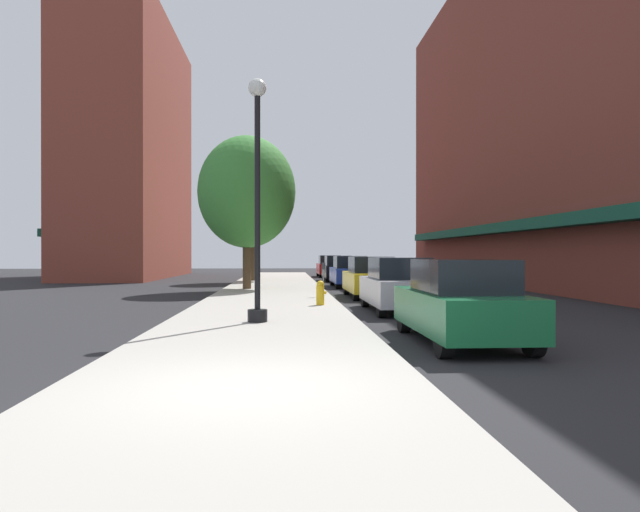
{
  "coord_description": "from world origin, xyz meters",
  "views": [
    {
      "loc": [
        0.53,
        -7.09,
        1.77
      ],
      "look_at": [
        2.19,
        19.43,
        1.67
      ],
      "focal_mm": 32.04,
      "sensor_mm": 36.0,
      "label": 1
    }
  ],
  "objects_px": {
    "fire_hydrant": "(320,293)",
    "car_green": "(460,303)",
    "car_black": "(338,269)",
    "car_silver": "(398,285)",
    "car_red": "(329,266)",
    "lamppost": "(257,195)",
    "parking_meter_near": "(323,275)",
    "tree_mid": "(247,192)",
    "car_blue": "(349,272)",
    "tree_near": "(253,207)",
    "car_yellow": "(370,278)"
  },
  "relations": [
    {
      "from": "tree_mid",
      "to": "fire_hydrant",
      "type": "bearing_deg",
      "value": -71.68
    },
    {
      "from": "car_green",
      "to": "car_yellow",
      "type": "xyz_separation_m",
      "value": [
        0.0,
        11.89,
        0.0
      ]
    },
    {
      "from": "fire_hydrant",
      "to": "car_green",
      "type": "height_order",
      "value": "car_green"
    },
    {
      "from": "tree_mid",
      "to": "car_green",
      "type": "height_order",
      "value": "tree_mid"
    },
    {
      "from": "car_blue",
      "to": "tree_near",
      "type": "bearing_deg",
      "value": 133.42
    },
    {
      "from": "car_green",
      "to": "car_black",
      "type": "relative_size",
      "value": 1.0
    },
    {
      "from": "lamppost",
      "to": "car_green",
      "type": "relative_size",
      "value": 1.37
    },
    {
      "from": "fire_hydrant",
      "to": "tree_near",
      "type": "distance_m",
      "value": 18.08
    },
    {
      "from": "lamppost",
      "to": "car_black",
      "type": "bearing_deg",
      "value": 79.89
    },
    {
      "from": "fire_hydrant",
      "to": "parking_meter_near",
      "type": "height_order",
      "value": "parking_meter_near"
    },
    {
      "from": "lamppost",
      "to": "car_black",
      "type": "distance_m",
      "value": 23.61
    },
    {
      "from": "lamppost",
      "to": "car_green",
      "type": "bearing_deg",
      "value": -34.56
    },
    {
      "from": "car_black",
      "to": "car_green",
      "type": "bearing_deg",
      "value": -89.08
    },
    {
      "from": "lamppost",
      "to": "parking_meter_near",
      "type": "xyz_separation_m",
      "value": [
        2.17,
        8.21,
        -2.25
      ]
    },
    {
      "from": "lamppost",
      "to": "car_silver",
      "type": "distance_m",
      "value": 5.82
    },
    {
      "from": "car_yellow",
      "to": "fire_hydrant",
      "type": "bearing_deg",
      "value": -115.18
    },
    {
      "from": "fire_hydrant",
      "to": "car_yellow",
      "type": "bearing_deg",
      "value": 63.28
    },
    {
      "from": "car_silver",
      "to": "tree_mid",
      "type": "bearing_deg",
      "value": 118.62
    },
    {
      "from": "tree_mid",
      "to": "car_blue",
      "type": "height_order",
      "value": "tree_mid"
    },
    {
      "from": "car_green",
      "to": "car_silver",
      "type": "distance_m",
      "value": 6.18
    },
    {
      "from": "lamppost",
      "to": "car_silver",
      "type": "bearing_deg",
      "value": 38.98
    },
    {
      "from": "fire_hydrant",
      "to": "tree_mid",
      "type": "distance_m",
      "value": 10.23
    },
    {
      "from": "lamppost",
      "to": "parking_meter_near",
      "type": "distance_m",
      "value": 8.79
    },
    {
      "from": "parking_meter_near",
      "to": "car_blue",
      "type": "bearing_deg",
      "value": 76.49
    },
    {
      "from": "fire_hydrant",
      "to": "lamppost",
      "type": "bearing_deg",
      "value": -112.12
    },
    {
      "from": "tree_near",
      "to": "car_black",
      "type": "height_order",
      "value": "tree_near"
    },
    {
      "from": "lamppost",
      "to": "car_black",
      "type": "relative_size",
      "value": 1.37
    },
    {
      "from": "tree_mid",
      "to": "car_black",
      "type": "relative_size",
      "value": 1.69
    },
    {
      "from": "lamppost",
      "to": "car_red",
      "type": "distance_m",
      "value": 30.24
    },
    {
      "from": "fire_hydrant",
      "to": "tree_mid",
      "type": "height_order",
      "value": "tree_mid"
    },
    {
      "from": "lamppost",
      "to": "fire_hydrant",
      "type": "xyz_separation_m",
      "value": [
        1.81,
        4.46,
        -2.68
      ]
    },
    {
      "from": "tree_near",
      "to": "tree_mid",
      "type": "bearing_deg",
      "value": -88.8
    },
    {
      "from": "tree_mid",
      "to": "car_yellow",
      "type": "relative_size",
      "value": 1.69
    },
    {
      "from": "fire_hydrant",
      "to": "parking_meter_near",
      "type": "relative_size",
      "value": 0.6
    },
    {
      "from": "car_silver",
      "to": "car_black",
      "type": "distance_m",
      "value": 19.79
    },
    {
      "from": "car_yellow",
      "to": "car_blue",
      "type": "height_order",
      "value": "same"
    },
    {
      "from": "parking_meter_near",
      "to": "car_green",
      "type": "height_order",
      "value": "car_green"
    },
    {
      "from": "tree_near",
      "to": "car_green",
      "type": "bearing_deg",
      "value": -77.58
    },
    {
      "from": "lamppost",
      "to": "car_green",
      "type": "xyz_separation_m",
      "value": [
        4.12,
        -2.84,
        -2.39
      ]
    },
    {
      "from": "fire_hydrant",
      "to": "car_green",
      "type": "xyz_separation_m",
      "value": [
        2.31,
        -7.3,
        0.29
      ]
    },
    {
      "from": "car_yellow",
      "to": "car_blue",
      "type": "distance_m",
      "value": 7.28
    },
    {
      "from": "car_green",
      "to": "car_red",
      "type": "relative_size",
      "value": 1.0
    },
    {
      "from": "parking_meter_near",
      "to": "car_red",
      "type": "xyz_separation_m",
      "value": [
        1.95,
        21.64,
        -0.14
      ]
    },
    {
      "from": "car_red",
      "to": "car_silver",
      "type": "bearing_deg",
      "value": -88.54
    },
    {
      "from": "car_green",
      "to": "car_silver",
      "type": "bearing_deg",
      "value": 88.25
    },
    {
      "from": "lamppost",
      "to": "tree_mid",
      "type": "bearing_deg",
      "value": 94.8
    },
    {
      "from": "tree_mid",
      "to": "tree_near",
      "type": "bearing_deg",
      "value": 91.2
    },
    {
      "from": "tree_mid",
      "to": "car_silver",
      "type": "distance_m",
      "value": 11.93
    },
    {
      "from": "lamppost",
      "to": "tree_mid",
      "type": "height_order",
      "value": "tree_mid"
    },
    {
      "from": "car_silver",
      "to": "car_red",
      "type": "xyz_separation_m",
      "value": [
        0.0,
        26.52,
        0.0
      ]
    }
  ]
}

